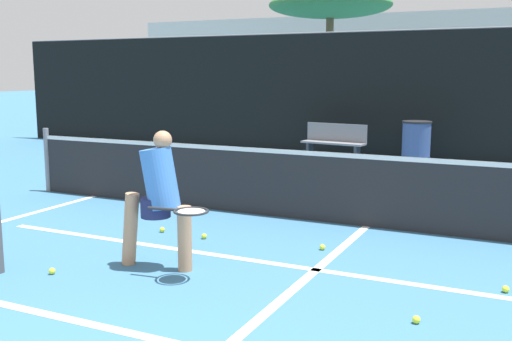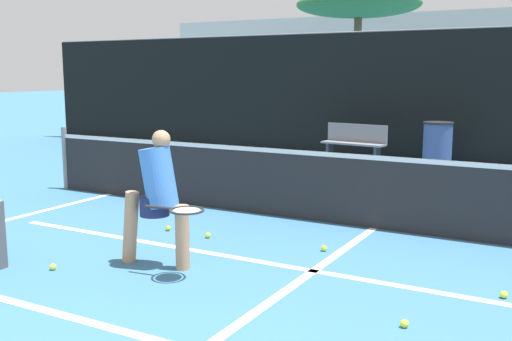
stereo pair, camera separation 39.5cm
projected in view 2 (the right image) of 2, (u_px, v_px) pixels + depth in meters
name	position (u px, v px, depth m)	size (l,w,h in m)	color
court_service_line	(313.00, 271.00, 6.05)	(8.25, 0.10, 0.01)	white
court_center_mark	(311.00, 272.00, 6.01)	(0.10, 3.97, 0.01)	white
court_sideline_left	(9.00, 219.00, 8.17)	(0.10, 4.97, 0.01)	white
net	(375.00, 189.00, 7.64)	(11.09, 0.09, 1.07)	slate
fence_back	(467.00, 97.00, 12.82)	(24.00, 0.06, 2.93)	black
player_practicing	(158.00, 194.00, 6.10)	(1.14, 0.54, 1.42)	tan
tennis_ball_scattered_0	(53.00, 267.00, 6.08)	(0.07, 0.07, 0.07)	#D1E033
tennis_ball_scattered_1	(208.00, 235.00, 7.26)	(0.07, 0.07, 0.07)	#D1E033
tennis_ball_scattered_4	(324.00, 248.00, 6.73)	(0.07, 0.07, 0.07)	#D1E033
tennis_ball_scattered_5	(404.00, 324.00, 4.71)	(0.07, 0.07, 0.07)	#D1E033
tennis_ball_scattered_6	(168.00, 228.00, 7.60)	(0.07, 0.07, 0.07)	#D1E033
tennis_ball_scattered_8	(504.00, 295.00, 5.32)	(0.07, 0.07, 0.07)	#D1E033
courtside_bench	(354.00, 142.00, 13.23)	(1.48, 0.54, 0.86)	slate
trash_bin	(437.00, 145.00, 12.42)	(0.61, 0.61, 0.98)	#384C7F
tree_west	(358.00, 6.00, 21.30)	(4.43, 4.43, 4.83)	brown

